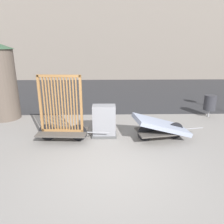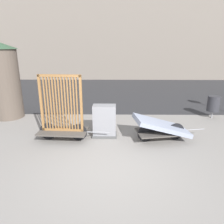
{
  "view_description": "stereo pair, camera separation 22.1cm",
  "coord_description": "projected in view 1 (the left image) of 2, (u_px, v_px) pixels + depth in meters",
  "views": [
    {
      "loc": [
        -0.13,
        -4.65,
        2.91
      ],
      "look_at": [
        0.0,
        1.57,
        0.92
      ],
      "focal_mm": 35.0,
      "sensor_mm": 36.0,
      "label": 1
    },
    {
      "loc": [
        0.09,
        -4.65,
        2.91
      ],
      "look_at": [
        0.0,
        1.57,
        0.92
      ],
      "focal_mm": 35.0,
      "sensor_mm": 36.0,
      "label": 2
    }
  ],
  "objects": [
    {
      "name": "ground_plane",
      "position": [
        113.0,
        167.0,
        5.32
      ],
      "size": [
        60.0,
        60.0,
        0.0
      ],
      "primitive_type": "plane",
      "color": "gray"
    },
    {
      "name": "advertising_column",
      "position": [
        1.0,
        81.0,
        8.32
      ],
      "size": [
        1.27,
        1.27,
        2.91
      ],
      "color": "brown",
      "rests_on": "ground_plane"
    },
    {
      "name": "bike_cart_with_mattress",
      "position": [
        161.0,
        126.0,
        6.71
      ],
      "size": [
        2.32,
        1.18,
        0.8
      ],
      "rotation": [
        0.0,
        0.0,
        0.17
      ],
      "color": "#4C4742",
      "rests_on": "ground_plane"
    },
    {
      "name": "trash_bin",
      "position": [
        210.0,
        103.0,
        8.76
      ],
      "size": [
        0.47,
        0.47,
        0.89
      ],
      "color": "gray",
      "rests_on": "ground_plane"
    },
    {
      "name": "bike_cart_with_bedframe",
      "position": [
        62.0,
        119.0,
        6.56
      ],
      "size": [
        2.2,
        0.89,
        2.04
      ],
      "rotation": [
        0.0,
        0.0,
        -0.06
      ],
      "color": "#4C4742",
      "rests_on": "ground_plane"
    },
    {
      "name": "utility_cabinet",
      "position": [
        104.0,
        122.0,
        6.93
      ],
      "size": [
        0.78,
        0.46,
        1.04
      ],
      "color": "#4C4C4C",
      "rests_on": "ground_plane"
    },
    {
      "name": "road_strip",
      "position": [
        110.0,
        92.0,
        13.43
      ],
      "size": [
        56.0,
        8.9,
        0.01
      ],
      "color": "#2D2D30",
      "rests_on": "ground_plane"
    }
  ]
}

